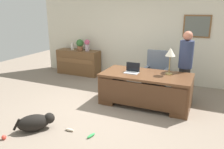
# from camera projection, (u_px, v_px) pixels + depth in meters

# --- Properties ---
(ground_plane) EXTENTS (12.00, 12.00, 0.00)m
(ground_plane) POSITION_uv_depth(u_px,v_px,m) (106.00, 111.00, 4.90)
(ground_plane) COLOR gray
(back_wall) EXTENTS (7.00, 0.16, 2.70)m
(back_wall) POSITION_uv_depth(u_px,v_px,m) (143.00, 36.00, 6.79)
(back_wall) COLOR beige
(back_wall) RESTS_ON ground_plane
(desk) EXTENTS (1.99, 0.97, 0.73)m
(desk) POSITION_uv_depth(u_px,v_px,m) (145.00, 88.00, 5.13)
(desk) COLOR brown
(desk) RESTS_ON ground_plane
(credenza) EXTENTS (1.45, 0.50, 0.81)m
(credenza) POSITION_uv_depth(u_px,v_px,m) (79.00, 62.00, 7.57)
(credenza) COLOR brown
(credenza) RESTS_ON ground_plane
(armchair) EXTENTS (0.60, 0.59, 1.09)m
(armchair) POSITION_uv_depth(u_px,v_px,m) (157.00, 74.00, 5.87)
(armchair) COLOR slate
(armchair) RESTS_ON ground_plane
(person_standing) EXTENTS (0.32, 0.32, 1.65)m
(person_standing) POSITION_uv_depth(u_px,v_px,m) (185.00, 65.00, 5.33)
(person_standing) COLOR #262323
(person_standing) RESTS_ON ground_plane
(dog_lying) EXTENTS (0.61, 0.61, 0.30)m
(dog_lying) POSITION_uv_depth(u_px,v_px,m) (36.00, 122.00, 4.10)
(dog_lying) COLOR black
(dog_lying) RESTS_ON ground_plane
(laptop) EXTENTS (0.32, 0.22, 0.22)m
(laptop) POSITION_uv_depth(u_px,v_px,m) (132.00, 70.00, 5.15)
(laptop) COLOR #B2B5BA
(laptop) RESTS_ON desk
(desk_lamp) EXTENTS (0.22, 0.22, 0.59)m
(desk_lamp) POSITION_uv_depth(u_px,v_px,m) (170.00, 54.00, 4.90)
(desk_lamp) COLOR #9E8447
(desk_lamp) RESTS_ON desk
(vase_with_flowers) EXTENTS (0.17, 0.17, 0.37)m
(vase_with_flowers) POSITION_uv_depth(u_px,v_px,m) (87.00, 45.00, 7.26)
(vase_with_flowers) COLOR #AF9CA6
(vase_with_flowers) RESTS_ON credenza
(vase_empty) EXTENTS (0.11, 0.11, 0.23)m
(vase_empty) POSITION_uv_depth(u_px,v_px,m) (72.00, 46.00, 7.51)
(vase_empty) COLOR silver
(vase_empty) RESTS_ON credenza
(potted_plant) EXTENTS (0.24, 0.24, 0.36)m
(potted_plant) POSITION_uv_depth(u_px,v_px,m) (80.00, 44.00, 7.37)
(potted_plant) COLOR brown
(potted_plant) RESTS_ON credenza
(dog_toy_ball) EXTENTS (0.08, 0.08, 0.08)m
(dog_toy_ball) POSITION_uv_depth(u_px,v_px,m) (4.00, 137.00, 3.83)
(dog_toy_ball) COLOR #E53F33
(dog_toy_ball) RESTS_ON ground_plane
(dog_toy_bone) EXTENTS (0.10, 0.20, 0.05)m
(dog_toy_bone) POSITION_uv_depth(u_px,v_px,m) (91.00, 136.00, 3.91)
(dog_toy_bone) COLOR green
(dog_toy_bone) RESTS_ON ground_plane
(dog_toy_plush) EXTENTS (0.18, 0.06, 0.05)m
(dog_toy_plush) POSITION_uv_depth(u_px,v_px,m) (70.00, 130.00, 4.10)
(dog_toy_plush) COLOR beige
(dog_toy_plush) RESTS_ON ground_plane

